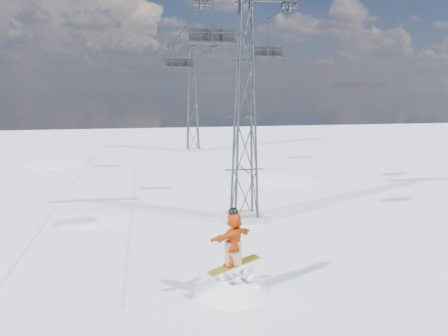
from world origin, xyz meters
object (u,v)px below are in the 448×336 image
at_px(lift_tower_far, 193,100).
at_px(snowboarder_jump, 232,334).
at_px(lift_tower_near, 245,117).
at_px(lift_chair_near, 212,37).

distance_m(lift_tower_far, snowboarder_jump, 33.73).
height_order(lift_tower_near, snowboarder_jump, lift_tower_near).
bearing_deg(lift_tower_near, lift_chair_near, -121.65).
bearing_deg(lift_tower_far, snowboarder_jump, -93.85).
distance_m(lift_tower_near, lift_tower_far, 25.00).
xyz_separation_m(snowboarder_jump, lift_chair_near, (0.01, 4.33, 10.58)).
height_order(lift_tower_far, lift_chair_near, lift_tower_far).
relative_size(lift_tower_near, snowboarder_jump, 1.62).
distance_m(lift_tower_far, lift_chair_near, 28.87).
bearing_deg(lift_chair_near, lift_tower_far, 85.60).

